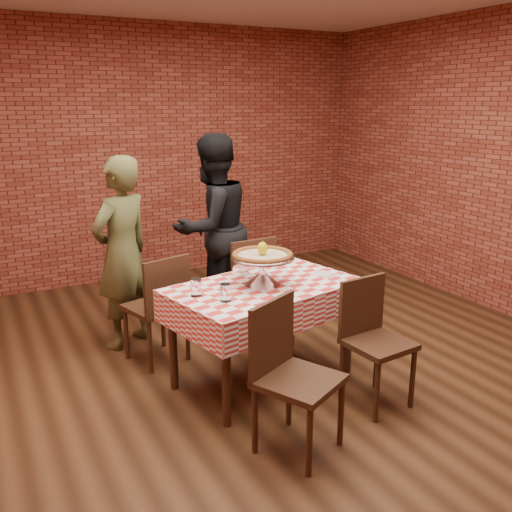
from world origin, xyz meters
name	(u,v)px	position (x,y,z in m)	size (l,w,h in m)	color
ground	(268,381)	(0.00, 0.00, 0.00)	(6.00, 6.00, 0.00)	black
back_wall	(142,155)	(0.00, 3.00, 1.45)	(5.50, 5.50, 0.00)	maroon
table	(264,334)	(-0.02, 0.04, 0.38)	(1.33, 0.80, 0.75)	#3C2216
tablecloth	(264,300)	(-0.02, 0.04, 0.64)	(1.37, 0.83, 0.23)	red
pizza_stand	(262,271)	(-0.02, 0.05, 0.86)	(0.47, 0.47, 0.21)	silver
pizza	(262,256)	(-0.02, 0.05, 0.97)	(0.44, 0.44, 0.03)	beige
lemon	(263,248)	(-0.02, 0.05, 1.03)	(0.07, 0.07, 0.10)	yellow
water_glass_left	(226,293)	(-0.40, -0.14, 0.82)	(0.08, 0.08, 0.12)	white
water_glass_right	(196,287)	(-0.54, 0.05, 0.82)	(0.08, 0.08, 0.12)	white
side_plate	(323,274)	(0.50, 0.04, 0.76)	(0.15, 0.15, 0.01)	white
sweetener_packet_a	(338,276)	(0.59, -0.04, 0.76)	(0.05, 0.04, 0.01)	white
sweetener_packet_b	(333,273)	(0.59, 0.03, 0.76)	(0.05, 0.04, 0.01)	white
condiment_caddy	(241,266)	(-0.06, 0.33, 0.83)	(0.10, 0.08, 0.14)	silver
chair_near_left	(299,380)	(-0.24, -0.82, 0.46)	(0.43, 0.43, 0.92)	#3C2216
chair_near_right	(379,346)	(0.51, -0.63, 0.44)	(0.40, 0.40, 0.88)	#3C2216
chair_far_left	(156,308)	(-0.61, 0.75, 0.45)	(0.41, 0.41, 0.89)	#3C2216
chair_far_right	(243,285)	(0.23, 0.89, 0.46)	(0.44, 0.44, 0.92)	#3C2216
diner_olive	(122,253)	(-0.75, 1.17, 0.81)	(0.59, 0.39, 1.63)	#4B4D29
diner_black	(213,228)	(0.19, 1.44, 0.88)	(0.85, 0.67, 1.76)	black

